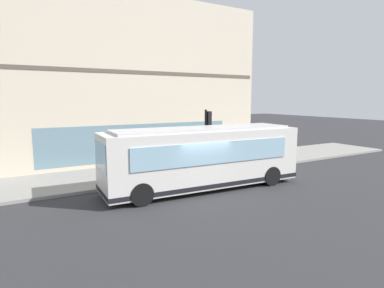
{
  "coord_description": "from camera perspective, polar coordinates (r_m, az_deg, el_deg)",
  "views": [
    {
      "loc": [
        -12.47,
        7.55,
        4.46
      ],
      "look_at": [
        2.5,
        -1.05,
        1.99
      ],
      "focal_mm": 29.56,
      "sensor_mm": 36.0,
      "label": 1
    }
  ],
  "objects": [
    {
      "name": "ground",
      "position": [
        15.25,
        1.26,
        -8.86
      ],
      "size": [
        120.0,
        120.0,
        0.0
      ],
      "primitive_type": "plane",
      "color": "#2D2D30"
    },
    {
      "name": "city_bus_nearside",
      "position": [
        15.71,
        2.02,
        -2.51
      ],
      "size": [
        3.01,
        10.15,
        3.07
      ],
      "color": "silver",
      "rests_on": "ground"
    },
    {
      "name": "pedestrian_walking_along_curb",
      "position": [
        22.76,
        13.79,
        -0.53
      ],
      "size": [
        0.32,
        0.32,
        1.68
      ],
      "color": "silver",
      "rests_on": "sidewalk_curb"
    },
    {
      "name": "building_corner",
      "position": [
        25.61,
        -12.94,
        10.5
      ],
      "size": [
        9.17,
        18.76,
        11.21
      ],
      "color": "beige",
      "rests_on": "ground"
    },
    {
      "name": "fire_hydrant",
      "position": [
        21.59,
        1.33,
        -2.38
      ],
      "size": [
        0.35,
        0.35,
        0.74
      ],
      "color": "yellow",
      "rests_on": "sidewalk_curb"
    },
    {
      "name": "sidewalk_curb",
      "position": [
        19.54,
        -6.38,
        -4.86
      ],
      "size": [
        4.82,
        40.0,
        0.15
      ],
      "primitive_type": "cube",
      "color": "gray",
      "rests_on": "ground"
    },
    {
      "name": "traffic_light_near_corner",
      "position": [
        18.51,
        2.82,
        2.77
      ],
      "size": [
        0.32,
        0.49,
        3.69
      ],
      "color": "black",
      "rests_on": "sidewalk_curb"
    },
    {
      "name": "pedestrian_by_light_pole",
      "position": [
        20.62,
        -2.85,
        -1.04
      ],
      "size": [
        0.32,
        0.32,
        1.76
      ],
      "color": "#3F8C4C",
      "rests_on": "sidewalk_curb"
    },
    {
      "name": "pedestrian_near_building_entrance",
      "position": [
        20.12,
        0.1,
        -1.63
      ],
      "size": [
        0.32,
        0.32,
        1.56
      ],
      "color": "black",
      "rests_on": "sidewalk_curb"
    }
  ]
}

